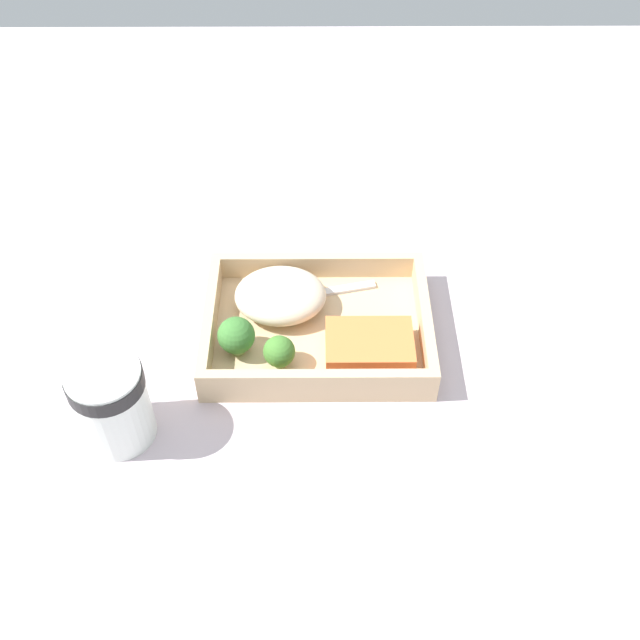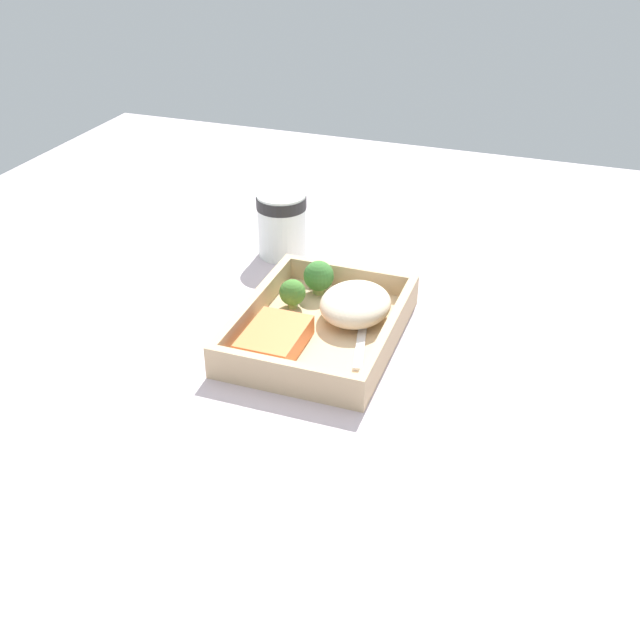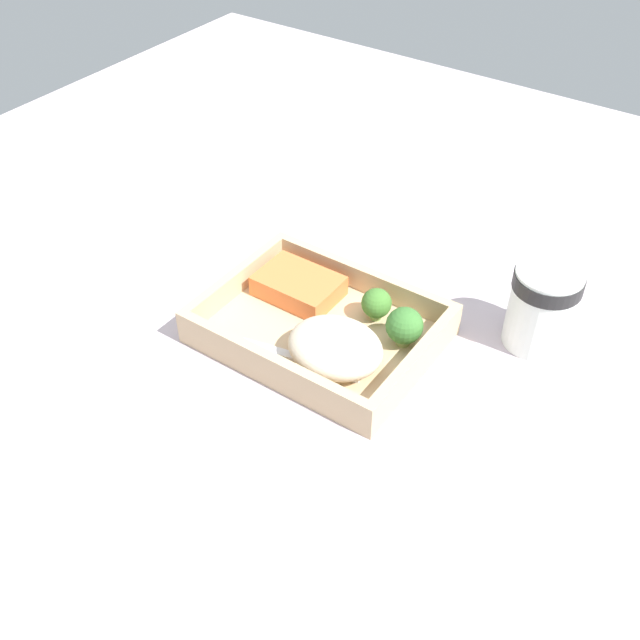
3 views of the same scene
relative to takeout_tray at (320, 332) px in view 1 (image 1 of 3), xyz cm
name	(u,v)px [view 1 (image 1 of 3)]	position (x,y,z in cm)	size (l,w,h in cm)	color
ground_plane	(320,341)	(0.00, 0.00, -1.60)	(160.00, 160.00, 2.00)	#C2B1BA
takeout_tray	(320,332)	(0.00, 0.00, 0.00)	(26.39, 19.95, 1.20)	tan
tray_rim	(320,319)	(0.00, 0.00, 2.19)	(26.39, 19.95, 3.18)	tan
salmon_fillet	(372,346)	(-5.92, 3.94, 1.92)	(9.97, 7.03, 2.65)	orange
mashed_potatoes	(283,295)	(4.41, -3.43, 2.75)	(10.99, 9.38, 4.31)	beige
broccoli_floret_1	(239,336)	(9.17, 3.46, 3.23)	(4.29, 4.29, 4.87)	#7E9753
broccoli_floret_2	(282,352)	(4.27, 5.50, 2.81)	(3.62, 3.62, 4.10)	#789C53
fork	(307,296)	(1.55, -5.33, 0.82)	(15.77, 5.12, 0.44)	silver
paper_cup	(114,400)	(21.04, 13.82, 5.08)	(7.77, 7.77, 10.15)	white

